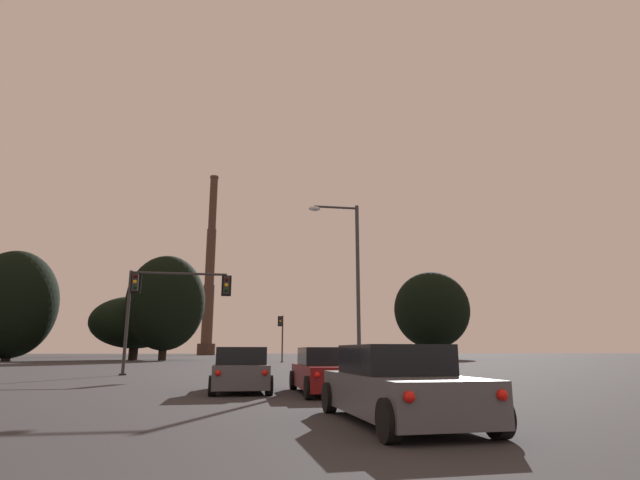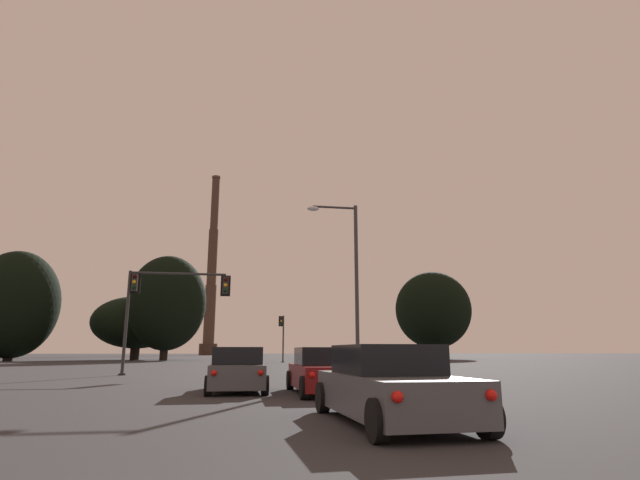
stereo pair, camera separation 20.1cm
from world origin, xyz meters
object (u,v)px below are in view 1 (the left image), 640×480
at_px(smokestack, 209,282).
at_px(sedan_right_lane_third, 397,386).
at_px(traffic_light_far_right, 281,331).
at_px(traffic_light_overhead_left, 164,295).
at_px(hatchback_center_lane_second, 240,371).
at_px(street_lamp, 351,271).
at_px(sedan_right_lane_second, 328,372).

bearing_deg(smokestack, sedan_right_lane_third, -85.97).
distance_m(traffic_light_far_right, traffic_light_overhead_left, 33.16).
bearing_deg(hatchback_center_lane_second, traffic_light_overhead_left, 108.34).
relative_size(hatchback_center_lane_second, street_lamp, 0.45).
bearing_deg(traffic_light_overhead_left, traffic_light_far_right, 72.71).
bearing_deg(traffic_light_far_right, sedan_right_lane_second, -93.55).
bearing_deg(sedan_right_lane_third, traffic_light_far_right, 84.64).
bearing_deg(street_lamp, traffic_light_overhead_left, 155.66).
bearing_deg(traffic_light_far_right, sedan_right_lane_third, -93.02).
bearing_deg(sedan_right_lane_third, sedan_right_lane_second, 88.22).
relative_size(sedan_right_lane_third, traffic_light_overhead_left, 0.80).
bearing_deg(street_lamp, hatchback_center_lane_second, -124.89).
bearing_deg(street_lamp, sedan_right_lane_second, -107.90).
distance_m(sedan_right_lane_third, sedan_right_lane_second, 6.76).
height_order(sedan_right_lane_second, smokestack, smokestack).
height_order(hatchback_center_lane_second, traffic_light_overhead_left, traffic_light_overhead_left).
height_order(sedan_right_lane_second, street_lamp, street_lamp).
xyz_separation_m(sedan_right_lane_second, traffic_light_overhead_left, (-7.02, 13.92, 3.85)).
relative_size(hatchback_center_lane_second, smokestack, 0.06).
bearing_deg(hatchback_center_lane_second, smokestack, 93.00).
bearing_deg(smokestack, street_lamp, -84.43).
xyz_separation_m(hatchback_center_lane_second, smokestack, (-9.03, 159.94, 24.32)).
bearing_deg(smokestack, traffic_light_overhead_left, -88.16).
bearing_deg(sedan_right_lane_third, street_lamp, 77.26).
distance_m(traffic_light_far_right, street_lamp, 36.25).
distance_m(hatchback_center_lane_second, street_lamp, 11.15).
xyz_separation_m(traffic_light_far_right, street_lamp, (0.20, -36.20, 1.81)).
xyz_separation_m(sedan_right_lane_second, traffic_light_far_right, (2.83, 45.58, 3.01)).
height_order(sedan_right_lane_third, sedan_right_lane_second, same).
height_order(sedan_right_lane_third, traffic_light_far_right, traffic_light_far_right).
bearing_deg(sedan_right_lane_second, hatchback_center_lane_second, 157.83).
relative_size(sedan_right_lane_second, street_lamp, 0.52).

